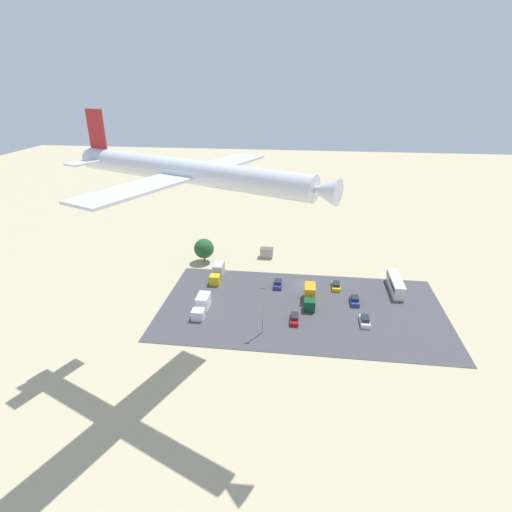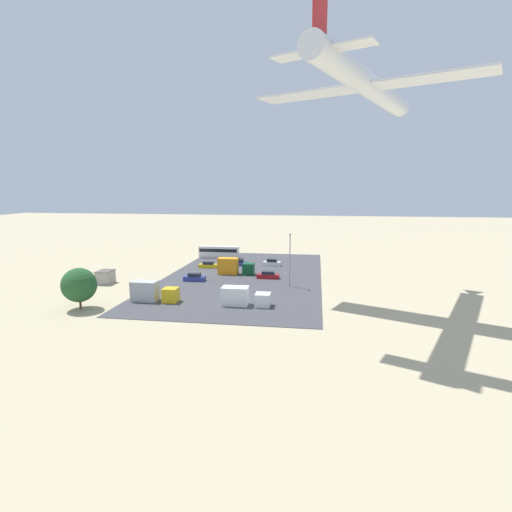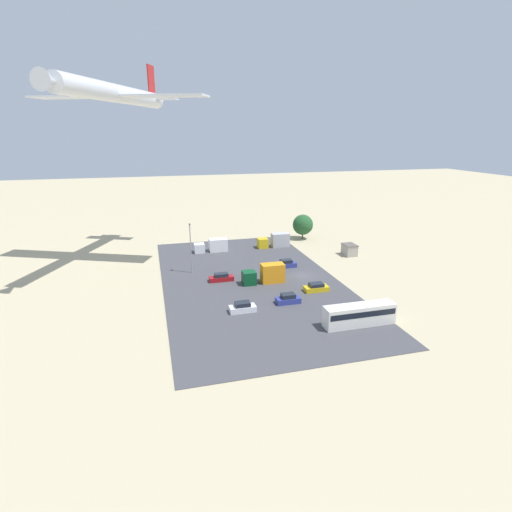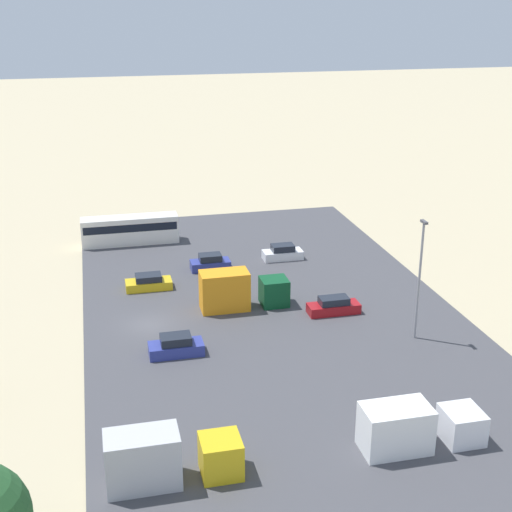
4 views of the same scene
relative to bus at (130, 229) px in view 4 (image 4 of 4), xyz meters
The scene contains 12 objects.
ground_plane 22.08m from the bus, ahead, with size 400.00×400.00×0.00m, color tan.
parking_lot_surface 24.68m from the bus, 26.63° to the left, with size 61.95×32.99×0.08m.
bus is the anchor object (origin of this frame).
parked_car_0 27.97m from the bus, ahead, with size 1.92×4.32×1.64m.
parked_car_1 14.01m from the bus, ahead, with size 1.98×4.43×1.46m.
parked_car_2 18.03m from the bus, 60.23° to the left, with size 1.87×4.25×1.62m.
parked_car_3 28.57m from the bus, 35.13° to the left, with size 1.72×4.66×1.53m.
parked_car_4 12.70m from the bus, 36.37° to the left, with size 1.87×4.07×1.65m.
parked_truck_0 21.96m from the bus, 22.50° to the left, with size 2.38×8.01×3.59m.
parked_truck_1 43.41m from the bus, ahead, with size 2.39×7.92×3.39m.
parked_truck_2 45.98m from the bus, 18.75° to the left, with size 2.56×7.92×3.01m.
light_pole_lot_centre 36.68m from the bus, 35.92° to the left, with size 0.90×0.28×10.20m.
Camera 4 is at (56.39, -3.71, 27.02)m, focal length 50.00 mm.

